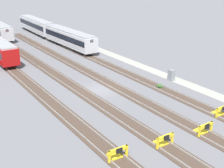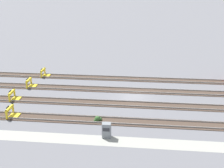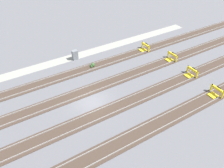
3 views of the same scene
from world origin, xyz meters
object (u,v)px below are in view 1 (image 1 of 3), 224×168
object	(u,v)px
bumper_stop_near_inner_track	(203,129)
weed_clump	(160,86)
bumper_stop_middle_track	(163,140)
bumper_stop_far_inner_track	(117,153)
bumper_stop_nearest_track	(220,111)
electrical_cabinet	(171,75)
subway_car_front_row_right_inner	(69,38)
subway_car_front_row_centre	(36,25)

from	to	relation	value
bumper_stop_near_inner_track	weed_clump	bearing A→B (deg)	-22.42
bumper_stop_middle_track	bumper_stop_far_inner_track	xyz separation A→B (m)	(0.59, 4.85, 0.00)
bumper_stop_nearest_track	electrical_cabinet	size ratio (longest dim) A/B	1.25
weed_clump	subway_car_front_row_right_inner	bearing A→B (deg)	0.10
subway_car_front_row_centre	bumper_stop_near_inner_track	bearing A→B (deg)	175.31
bumper_stop_middle_track	weed_clump	bearing A→B (deg)	-40.50
bumper_stop_nearest_track	bumper_stop_middle_track	distance (m)	9.79
subway_car_front_row_centre	electrical_cabinet	world-z (taller)	subway_car_front_row_centre
subway_car_front_row_centre	bumper_stop_nearest_track	distance (m)	57.14
subway_car_front_row_centre	bumper_stop_nearest_track	bearing A→B (deg)	-179.97
bumper_stop_middle_track	bumper_stop_far_inner_track	distance (m)	4.89
bumper_stop_far_inner_track	electrical_cabinet	xyz separation A→B (m)	(12.35, -18.17, 0.29)
electrical_cabinet	weed_clump	distance (m)	3.84
subway_car_front_row_centre	weed_clump	xyz separation A→B (m)	(-46.87, -0.13, -1.80)
subway_car_front_row_right_inner	subway_car_front_row_centre	bearing A→B (deg)	0.25
bumper_stop_nearest_track	bumper_stop_near_inner_track	size ratio (longest dim) A/B	1.00
bumper_stop_nearest_track	electrical_cabinet	world-z (taller)	electrical_cabinet
bumper_stop_nearest_track	bumper_stop_near_inner_track	xyz separation A→B (m)	(-1.79, 4.86, 0.00)
bumper_stop_near_inner_track	electrical_cabinet	xyz separation A→B (m)	(13.49, -8.47, 0.29)
bumper_stop_nearest_track	bumper_stop_middle_track	size ratio (longest dim) A/B	1.00
bumper_stop_near_inner_track	weed_clump	xyz separation A→B (m)	(12.03, -4.97, -0.27)
bumper_stop_far_inner_track	electrical_cabinet	world-z (taller)	electrical_cabinet
bumper_stop_near_inner_track	bumper_stop_far_inner_track	bearing A→B (deg)	83.30
subway_car_front_row_right_inner	bumper_stop_nearest_track	distance (m)	38.31
bumper_stop_far_inner_track	bumper_stop_near_inner_track	bearing A→B (deg)	-96.70
subway_car_front_row_centre	bumper_stop_nearest_track	size ratio (longest dim) A/B	9.02
weed_clump	subway_car_front_row_centre	bearing A→B (deg)	0.16
electrical_cabinet	weed_clump	xyz separation A→B (m)	(-1.45, 3.51, -0.56)
electrical_cabinet	subway_car_front_row_centre	bearing A→B (deg)	4.58
bumper_stop_far_inner_track	weed_clump	distance (m)	18.27
bumper_stop_far_inner_track	weed_clump	xyz separation A→B (m)	(10.89, -14.66, -0.27)
subway_car_front_row_centre	bumper_stop_middle_track	world-z (taller)	subway_car_front_row_centre
bumper_stop_far_inner_track	weed_clump	bearing A→B (deg)	-53.39
subway_car_front_row_centre	subway_car_front_row_right_inner	xyz separation A→B (m)	(-18.84, -0.08, 0.00)
bumper_stop_middle_track	subway_car_front_row_right_inner	bearing A→B (deg)	-13.88
subway_car_front_row_right_inner	bumper_stop_nearest_track	bearing A→B (deg)	179.92
electrical_cabinet	bumper_stop_near_inner_track	bearing A→B (deg)	147.86
bumper_stop_nearest_track	bumper_stop_far_inner_track	size ratio (longest dim) A/B	1.00
subway_car_front_row_right_inner	bumper_stop_near_inner_track	size ratio (longest dim) A/B	9.00
subway_car_front_row_centre	bumper_stop_far_inner_track	xyz separation A→B (m)	(-57.77, 14.53, -1.53)
bumper_stop_far_inner_track	weed_clump	world-z (taller)	bumper_stop_far_inner_track
weed_clump	bumper_stop_near_inner_track	bearing A→B (deg)	157.58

